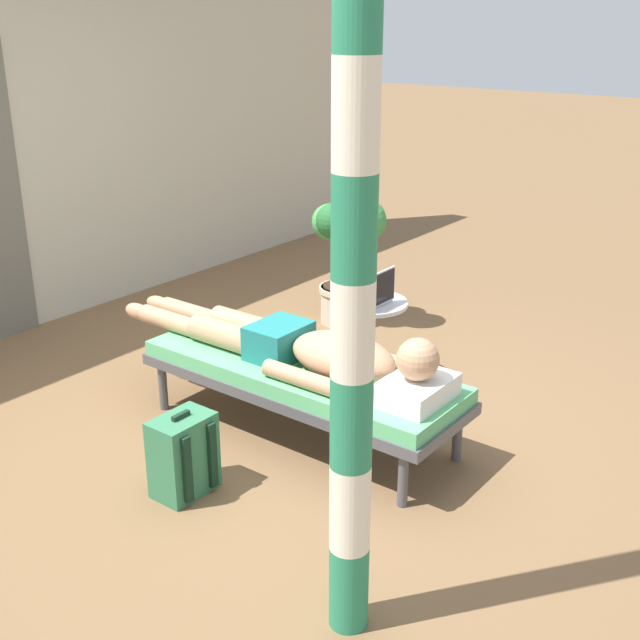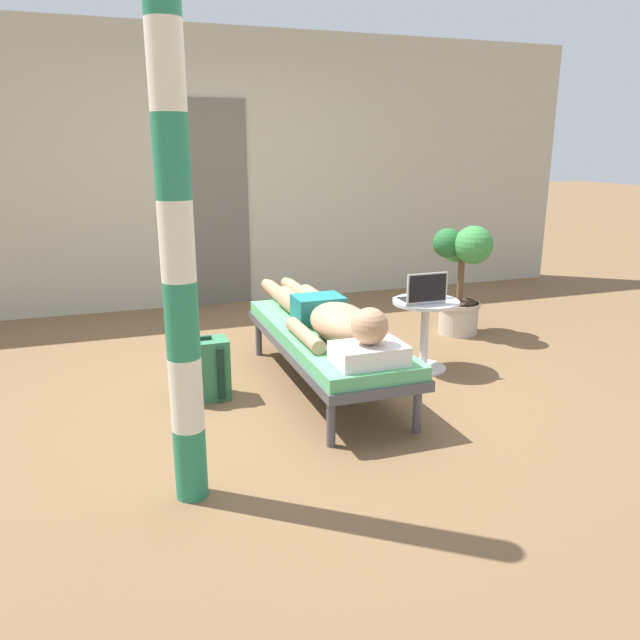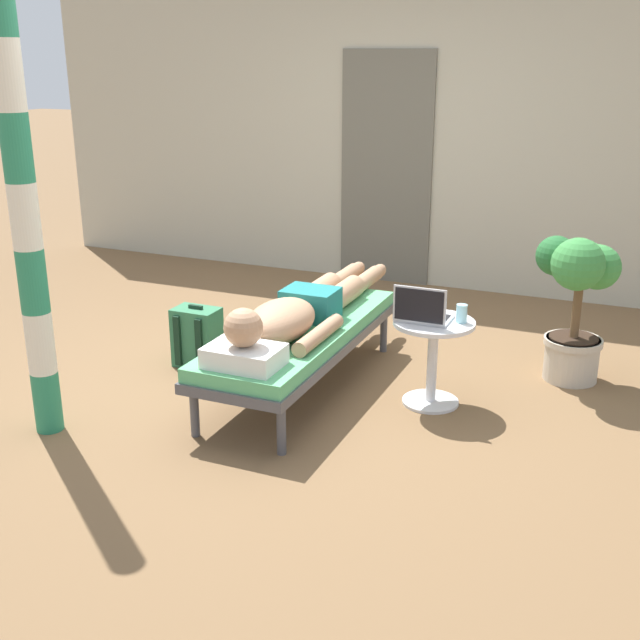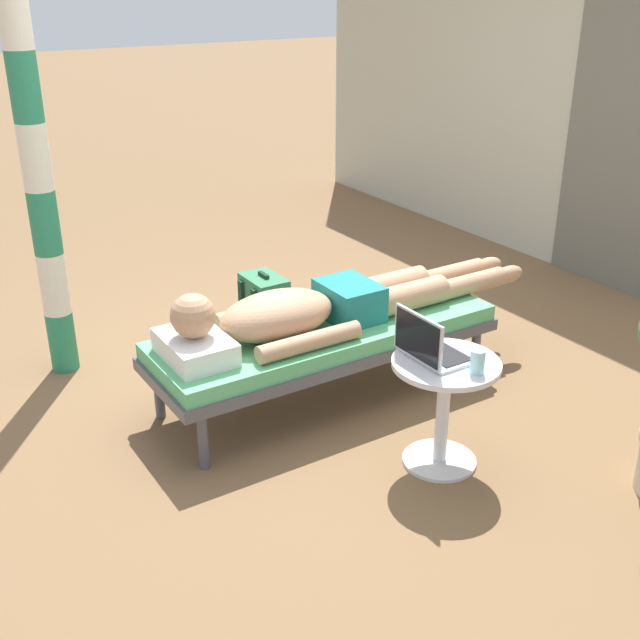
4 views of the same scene
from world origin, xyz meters
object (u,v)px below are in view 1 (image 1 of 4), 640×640
Objects in this scene: lounge_chair at (301,376)px; person_reclining at (306,349)px; drink_glass at (378,286)px; backpack at (183,455)px; laptop at (371,296)px; side_table at (368,326)px; porch_post at (353,329)px; potted_plant at (347,246)px.

person_reclining reaches higher than lounge_chair.
backpack is (-1.76, -0.06, -0.38)m from drink_glass.
lounge_chair is at bearing -175.60° from laptop.
backpack is at bearing 171.07° from person_reclining.
side_table is (0.81, 0.15, -0.16)m from person_reclining.
person_reclining reaches higher than side_table.
potted_plant is at bearing 35.89° from porch_post.
potted_plant is (1.53, 0.80, 0.25)m from lounge_chair.
side_table is at bearing 40.52° from laptop.
potted_plant is at bearing 27.52° from lounge_chair.
side_table is 0.24m from laptop.
lounge_chair is 3.52× the size of side_table.
porch_post is at bearing -102.44° from backpack.
potted_plant is 0.40× the size of porch_post.
backpack is at bearing 173.87° from lounge_chair.
potted_plant reaches higher than drink_glass.
person_reclining is at bearing -169.57° from side_table.
lounge_chair is 0.76× the size of porch_post.
laptop is 0.32× the size of potted_plant.
lounge_chair is 0.85× the size of person_reclining.
potted_plant is (0.58, 0.65, 0.02)m from drink_glass.
porch_post is at bearing -147.89° from laptop.
side_table is 0.27m from drink_glass.
laptop reaches higher than backpack.
side_table is 0.22× the size of porch_post.
laptop is at bearing -157.27° from drink_glass.
person_reclining is 1.75m from potted_plant.
side_table is at bearing -166.25° from drink_glass.
drink_glass is (0.15, 0.04, 0.22)m from side_table.
person_reclining is at bearing -90.00° from lounge_chair.
porch_post is at bearing -147.59° from side_table.
person_reclining is 7.00× the size of laptop.
person_reclining is at bearing -172.58° from laptop.
potted_plant is (2.33, 0.71, 0.40)m from backpack.
laptop is at bearing 4.40° from lounge_chair.
side_table is 1.03m from potted_plant.
side_table is 2.37m from porch_post.
potted_plant is at bearing 48.62° from drink_glass.
lounge_chair is 5.95× the size of laptop.
potted_plant is at bearing 28.68° from person_reclining.
laptop reaches higher than drink_glass.
drink_glass is at bearing 31.21° from porch_post.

